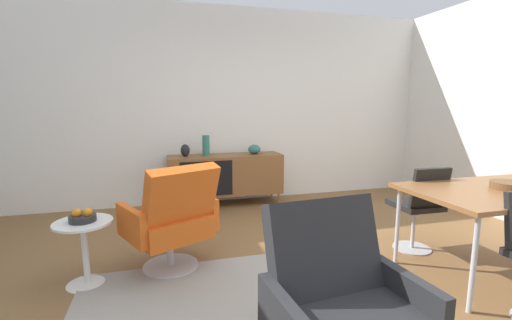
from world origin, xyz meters
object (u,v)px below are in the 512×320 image
(dining_chair_back_left, at_px, (419,205))
(fruit_bowl, at_px, (82,217))
(sideboard, at_px, (226,174))
(wooden_bowl_on_table, at_px, (508,185))
(vase_sculptural_dark, at_px, (185,150))
(lounge_chair_red, at_px, (172,218))
(side_table_round, at_px, (85,245))
(armchair_black_shell, at_px, (341,304))
(dining_table, at_px, (506,194))
(vase_cobalt, at_px, (206,146))
(vase_ceramic_small, at_px, (254,149))

(dining_chair_back_left, bearing_deg, fruit_bowl, 176.37)
(sideboard, distance_m, fruit_bowl, 2.41)
(wooden_bowl_on_table, height_order, fruit_bowl, wooden_bowl_on_table)
(vase_sculptural_dark, xyz_separation_m, lounge_chair_red, (-0.25, -1.84, -0.34))
(lounge_chair_red, height_order, side_table_round, lounge_chair_red)
(wooden_bowl_on_table, relative_size, dining_chair_back_left, 0.30)
(fruit_bowl, bearing_deg, armchair_black_shell, -46.20)
(vase_sculptural_dark, bearing_deg, dining_chair_back_left, -45.45)
(sideboard, xyz_separation_m, dining_table, (1.85, -2.65, 0.26))
(lounge_chair_red, bearing_deg, side_table_round, -174.83)
(armchair_black_shell, height_order, fruit_bowl, armchair_black_shell)
(dining_table, distance_m, fruit_bowl, 3.43)
(vase_cobalt, distance_m, armchair_black_shell, 3.41)
(armchair_black_shell, bearing_deg, vase_cobalt, 93.44)
(armchair_black_shell, xyz_separation_m, side_table_round, (-1.42, 1.48, -0.15))
(vase_cobalt, bearing_deg, side_table_round, -122.65)
(dining_table, bearing_deg, fruit_bowl, 167.37)
(vase_sculptural_dark, xyz_separation_m, dining_chair_back_left, (2.06, -2.09, -0.34))
(vase_sculptural_dark, height_order, vase_ceramic_small, vase_sculptural_dark)
(lounge_chair_red, bearing_deg, vase_ceramic_small, 56.20)
(wooden_bowl_on_table, distance_m, armchair_black_shell, 2.07)
(dining_table, relative_size, fruit_bowl, 8.00)
(sideboard, bearing_deg, side_table_round, -128.07)
(sideboard, height_order, wooden_bowl_on_table, wooden_bowl_on_table)
(dining_chair_back_left, bearing_deg, dining_table, -57.83)
(vase_ceramic_small, relative_size, dining_chair_back_left, 0.21)
(dining_table, relative_size, dining_chair_back_left, 1.87)
(vase_sculptural_dark, relative_size, fruit_bowl, 0.85)
(vase_ceramic_small, relative_size, dining_table, 0.11)
(lounge_chair_red, xyz_separation_m, fruit_bowl, (-0.68, -0.06, 0.09))
(dining_table, xyz_separation_m, dining_chair_back_left, (-0.35, 0.56, -0.23))
(vase_ceramic_small, relative_size, wooden_bowl_on_table, 0.68)
(sideboard, bearing_deg, vase_cobalt, 179.60)
(vase_cobalt, height_order, vase_sculptural_dark, vase_cobalt)
(vase_ceramic_small, height_order, dining_chair_back_left, same)
(vase_ceramic_small, bearing_deg, vase_sculptural_dark, 180.00)
(lounge_chair_red, bearing_deg, sideboard, 66.36)
(dining_chair_back_left, xyz_separation_m, armchair_black_shell, (-1.57, -1.29, -0.00))
(sideboard, distance_m, vase_sculptural_dark, 0.66)
(side_table_round, bearing_deg, dining_table, -12.63)
(armchair_black_shell, distance_m, side_table_round, 2.06)
(vase_cobalt, xyz_separation_m, wooden_bowl_on_table, (2.12, -2.66, -0.09))
(armchair_black_shell, bearing_deg, side_table_round, 133.79)
(dining_chair_back_left, bearing_deg, vase_cobalt, 130.30)
(wooden_bowl_on_table, distance_m, fruit_bowl, 3.43)
(vase_ceramic_small, xyz_separation_m, armchair_black_shell, (-0.49, -3.38, -0.32))
(sideboard, xyz_separation_m, wooden_bowl_on_table, (1.85, -2.66, 0.33))
(vase_ceramic_small, bearing_deg, sideboard, -179.75)
(dining_table, distance_m, side_table_round, 3.44)
(fruit_bowl, bearing_deg, vase_cobalt, 57.36)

